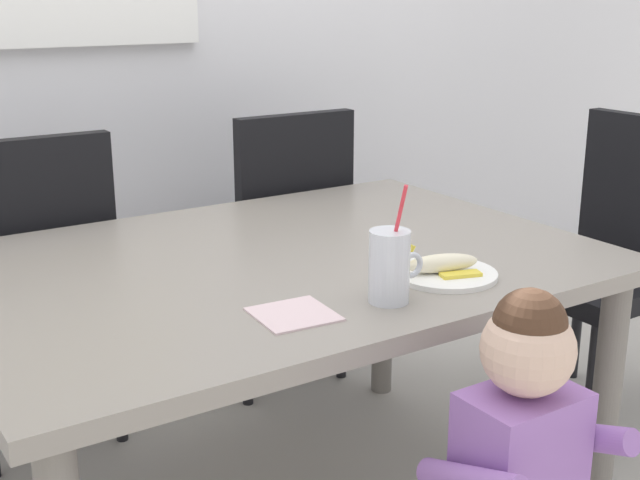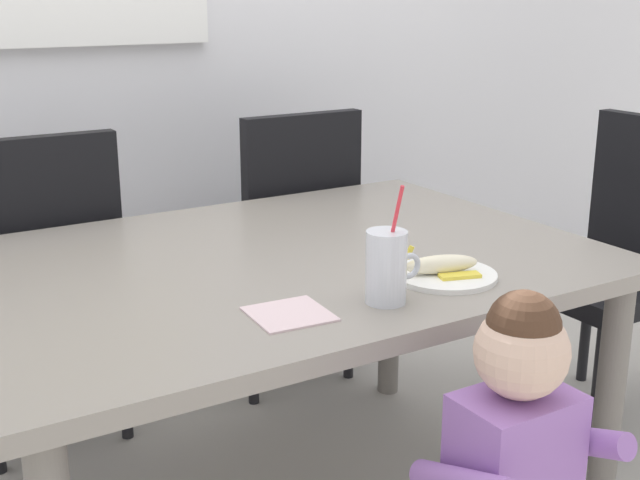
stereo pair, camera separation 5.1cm
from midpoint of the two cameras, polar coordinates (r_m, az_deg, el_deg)
The scene contains 9 objects.
dining_table at distance 2.03m, azimuth -2.08°, elevation -3.32°, with size 1.50×1.08×0.72m.
dining_chair_left at distance 2.58m, azimuth -17.85°, elevation -2.13°, with size 0.44×0.45×0.96m.
dining_chair_right at distance 2.86m, azimuth -1.81°, elevation 0.50°, with size 0.44×0.45×0.96m.
dining_chair_far at distance 2.81m, azimuth 20.12°, elevation -0.83°, with size 0.44×0.44×0.96m.
toddler_standing at distance 1.62m, azimuth 13.95°, elevation -13.82°, with size 0.33×0.24×0.84m.
milk_cup at distance 1.70m, azimuth 5.39°, elevation -2.10°, with size 0.13×0.08×0.25m.
snack_plate at distance 1.88m, azimuth 9.22°, elevation -2.36°, with size 0.23×0.23×0.01m, color white.
peeled_banana at distance 1.87m, azimuth 9.04°, elevation -1.69°, with size 0.18×0.13×0.07m.
paper_napkin at distance 1.65m, azimuth -1.21°, elevation -5.03°, with size 0.15×0.15×0.00m, color silver.
Camera 2 is at (-0.91, -1.68, 1.33)m, focal length 47.24 mm.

